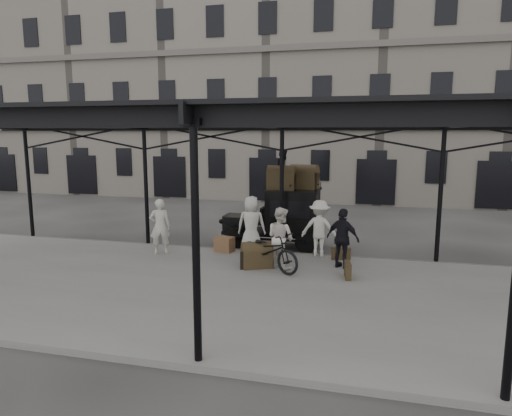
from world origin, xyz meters
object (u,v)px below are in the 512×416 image
at_px(steamer_trunk_roof_near, 281,179).
at_px(steamer_trunk_platform, 257,257).
at_px(bicycle, 269,251).
at_px(porter_left, 160,226).
at_px(taxi, 284,215).
at_px(porter_official, 343,238).

distance_m(steamer_trunk_roof_near, steamer_trunk_platform, 3.59).
xyz_separation_m(bicycle, steamer_trunk_roof_near, (-0.24, 3.11, 1.80)).
bearing_deg(bicycle, porter_left, 105.97).
height_order(steamer_trunk_roof_near, steamer_trunk_platform, steamer_trunk_roof_near).
distance_m(taxi, steamer_trunk_roof_near, 1.36).
bearing_deg(steamer_trunk_platform, taxi, 60.03).
bearing_deg(steamer_trunk_roof_near, taxi, 70.89).
bearing_deg(porter_official, porter_left, 23.73).
relative_size(porter_left, bicycle, 0.85).
relative_size(porter_official, steamer_trunk_platform, 2.02).
bearing_deg(bicycle, steamer_trunk_roof_near, 33.42).
height_order(porter_left, steamer_trunk_roof_near, steamer_trunk_roof_near).
xyz_separation_m(porter_official, bicycle, (-2.10, -0.74, -0.33)).
distance_m(porter_left, steamer_trunk_roof_near, 4.53).
bearing_deg(steamer_trunk_platform, porter_official, -12.77).
height_order(porter_official, steamer_trunk_roof_near, steamer_trunk_roof_near).
bearing_deg(porter_official, steamer_trunk_platform, 38.06).
xyz_separation_m(taxi, steamer_trunk_platform, (-0.25, -3.19, -0.72)).
xyz_separation_m(steamer_trunk_roof_near, steamer_trunk_platform, (-0.17, -2.94, -2.06)).
bearing_deg(porter_official, bicycle, 44.73).
height_order(taxi, steamer_trunk_roof_near, steamer_trunk_roof_near).
xyz_separation_m(porter_official, steamer_trunk_roof_near, (-2.34, 2.37, 1.48)).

